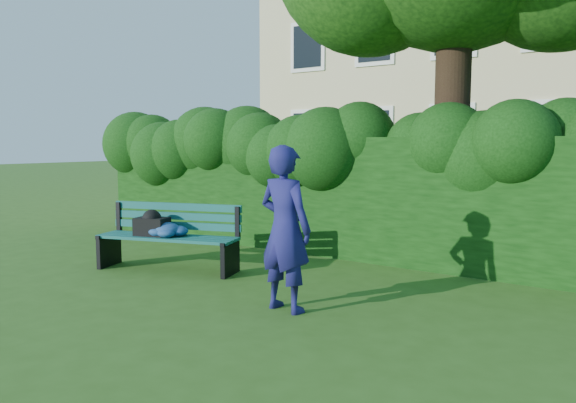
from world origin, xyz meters
The scene contains 5 objects.
ground centered at (0.00, 0.00, 0.00)m, with size 80.00×80.00×0.00m, color #31581A.
apartment_building centered at (0.00, 13.99, 6.00)m, with size 16.00×8.08×12.00m.
hedge centered at (0.00, 2.20, 0.90)m, with size 10.00×1.00×1.80m.
park_bench centered at (-1.44, -0.25, 0.50)m, with size 2.01×1.13×0.89m.
man_reading centered at (0.98, -0.80, 0.85)m, with size 0.62×0.41×1.70m, color navy.
Camera 1 is at (4.32, -5.37, 1.73)m, focal length 35.00 mm.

